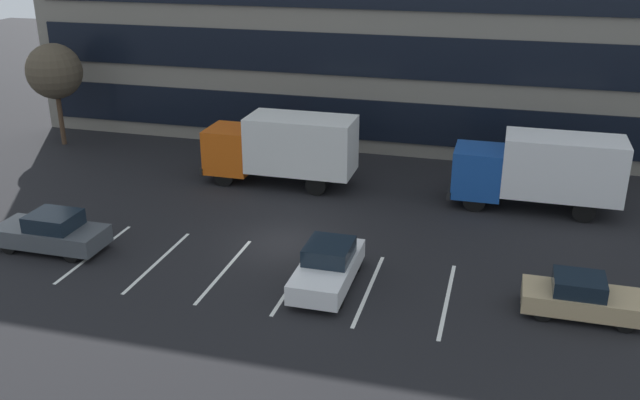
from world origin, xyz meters
name	(u,v)px	position (x,y,z in m)	size (l,w,h in m)	color
ground_plane	(284,243)	(0.00, 0.00, 0.00)	(120.00, 120.00, 0.00)	black
lot_markings	(259,275)	(0.00, -2.92, 0.00)	(14.14, 5.40, 0.01)	silver
box_truck_blue	(540,168)	(10.08, 6.63, 1.97)	(7.55, 2.50, 3.50)	#194799
box_truck_orange	(283,146)	(-2.20, 6.67, 1.99)	(7.63, 2.53, 3.54)	#D85914
sedan_charcoal	(52,232)	(-8.78, -3.04, 0.75)	(4.45, 1.86, 1.59)	#474C51
sedan_white	(328,266)	(2.67, -2.95, 0.75)	(1.85, 4.42, 1.58)	white
sedan_tan	(582,297)	(11.41, -2.75, 0.67)	(3.98, 1.66, 1.42)	tan
bare_tree	(54,72)	(-17.00, 9.69, 4.35)	(3.18, 3.18, 5.96)	#473323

